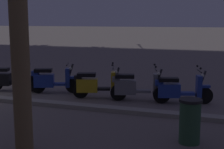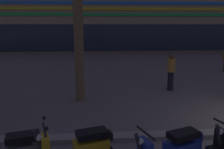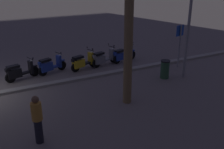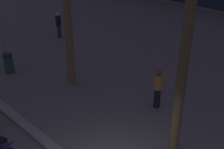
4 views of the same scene
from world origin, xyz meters
TOP-DOWN VIEW (x-y plane):
  - mall_facade_backdrop at (-3.13, 24.79)m, footprint 51.70×10.95m
  - pedestrian_by_palm_tree at (-2.08, 4.58)m, footprint 0.34×0.34m

SIDE VIEW (x-z plane):
  - pedestrian_by_palm_tree at x=-2.08m, z-range 0.04..1.70m
  - mall_facade_backdrop at x=-3.13m, z-range -0.01..10.41m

